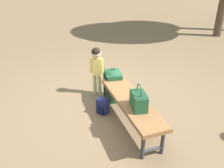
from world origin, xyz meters
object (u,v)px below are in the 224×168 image
object	(u,v)px
park_bench	(131,103)
child_standing	(96,64)
backpack_large	(113,84)
backpack_small	(103,105)
handbag	(139,100)

from	to	relation	value
park_bench	child_standing	size ratio (longest dim) A/B	1.79
child_standing	backpack_large	size ratio (longest dim) A/B	1.50
park_bench	child_standing	bearing A→B (deg)	15.23
park_bench	backpack_large	size ratio (longest dim) A/B	2.68
backpack_large	backpack_small	world-z (taller)	backpack_large
park_bench	backpack_small	bearing A→B (deg)	38.57
handbag	backpack_large	bearing A→B (deg)	4.66
child_standing	park_bench	bearing A→B (deg)	-164.77
handbag	backpack_small	xyz separation A→B (m)	(0.66, 0.36, -0.42)
backpack_small	park_bench	bearing A→B (deg)	-141.43
park_bench	child_standing	xyz separation A→B (m)	(1.11, 0.30, 0.21)
park_bench	handbag	world-z (taller)	handbag
park_bench	child_standing	world-z (taller)	child_standing
handbag	child_standing	size ratio (longest dim) A/B	0.40
park_bench	backpack_large	world-z (taller)	backpack_large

